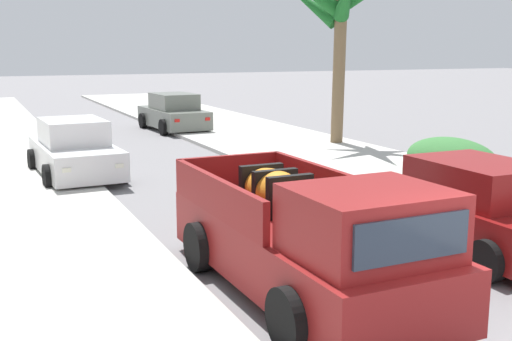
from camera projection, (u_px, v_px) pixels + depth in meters
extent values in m
cube|color=beige|center=(341.00, 162.00, 18.69)|extent=(5.32, 60.00, 0.12)
cube|color=silver|center=(40.00, 188.00, 15.26)|extent=(0.16, 60.00, 0.10)
cube|color=silver|center=(303.00, 166.00, 18.19)|extent=(0.16, 60.00, 0.10)
cube|color=maroon|center=(300.00, 250.00, 8.82)|extent=(2.00, 5.13, 0.80)
cube|color=maroon|center=(369.00, 223.00, 7.25)|extent=(1.74, 1.53, 0.80)
cube|color=#283342|center=(334.00, 206.00, 7.92)|extent=(1.38, 0.08, 0.44)
cube|color=#283342|center=(412.00, 239.00, 6.57)|extent=(1.46, 0.08, 0.48)
cube|color=maroon|center=(325.00, 185.00, 9.84)|extent=(0.15, 3.30, 0.56)
cube|color=maroon|center=(216.00, 196.00, 9.07)|extent=(0.15, 3.30, 0.56)
cube|color=maroon|center=(229.00, 171.00, 10.92)|extent=(1.88, 0.13, 0.56)
cube|color=silver|center=(228.00, 217.00, 11.16)|extent=(1.83, 0.15, 0.20)
cylinder|color=black|center=(428.00, 291.00, 7.91)|extent=(0.27, 0.76, 0.76)
cylinder|color=black|center=(290.00, 319.00, 7.09)|extent=(0.27, 0.76, 0.76)
cylinder|color=black|center=(310.00, 231.00, 10.52)|extent=(0.27, 0.76, 0.76)
cylinder|color=black|center=(199.00, 247.00, 9.70)|extent=(0.27, 0.76, 0.76)
cube|color=red|center=(267.00, 197.00, 11.39)|extent=(0.22, 0.04, 0.18)
cube|color=red|center=(188.00, 205.00, 10.76)|extent=(0.22, 0.04, 0.18)
ellipsoid|color=orange|center=(275.00, 190.00, 9.38)|extent=(0.73, 1.71, 0.60)
sphere|color=orange|center=(307.00, 198.00, 8.52)|extent=(0.44, 0.44, 0.44)
cube|color=black|center=(261.00, 184.00, 9.79)|extent=(0.72, 0.13, 0.61)
cube|color=black|center=(275.00, 190.00, 9.38)|extent=(0.72, 0.13, 0.61)
cube|color=black|center=(290.00, 197.00, 8.96)|extent=(0.72, 0.13, 0.61)
cube|color=slate|center=(173.00, 117.00, 26.37)|extent=(2.00, 4.30, 0.72)
cube|color=slate|center=(174.00, 101.00, 26.15)|extent=(1.64, 2.19, 0.64)
cube|color=#283342|center=(166.00, 100.00, 27.00)|extent=(1.37, 0.16, 0.52)
cube|color=#283342|center=(182.00, 103.00, 25.31)|extent=(1.34, 0.16, 0.50)
cylinder|color=black|center=(143.00, 121.00, 27.13)|extent=(0.26, 0.65, 0.64)
cylinder|color=black|center=(183.00, 118.00, 27.95)|extent=(0.26, 0.65, 0.64)
cylinder|color=black|center=(164.00, 127.00, 24.87)|extent=(0.26, 0.65, 0.64)
cylinder|color=black|center=(206.00, 125.00, 25.69)|extent=(0.26, 0.65, 0.64)
cube|color=red|center=(177.00, 121.00, 24.23)|extent=(0.20, 0.05, 0.12)
cube|color=white|center=(143.00, 112.00, 27.91)|extent=(0.20, 0.05, 0.10)
cube|color=red|center=(208.00, 119.00, 24.80)|extent=(0.20, 0.05, 0.12)
cube|color=white|center=(170.00, 111.00, 28.47)|extent=(0.20, 0.05, 0.10)
cube|color=silver|center=(75.00, 157.00, 16.70)|extent=(1.95, 4.28, 0.72)
cube|color=silver|center=(73.00, 131.00, 16.66)|extent=(1.61, 2.17, 0.64)
cube|color=#283342|center=(81.00, 137.00, 15.82)|extent=(1.37, 0.14, 0.52)
cube|color=#283342|center=(66.00, 128.00, 17.51)|extent=(1.34, 0.14, 0.50)
cylinder|color=black|center=(123.00, 171.00, 16.01)|extent=(0.25, 0.65, 0.64)
cylinder|color=black|center=(49.00, 177.00, 15.20)|extent=(0.25, 0.65, 0.64)
cylinder|color=black|center=(98.00, 156.00, 18.28)|extent=(0.25, 0.65, 0.64)
cylinder|color=black|center=(33.00, 160.00, 17.48)|extent=(0.25, 0.65, 0.64)
cube|color=red|center=(82.00, 141.00, 18.81)|extent=(0.20, 0.05, 0.12)
cube|color=white|center=(119.00, 166.00, 15.12)|extent=(0.20, 0.05, 0.10)
cube|color=red|center=(38.00, 144.00, 18.25)|extent=(0.20, 0.05, 0.12)
cube|color=white|center=(66.00, 170.00, 14.57)|extent=(0.20, 0.05, 0.10)
cube|color=maroon|center=(472.00, 218.00, 10.71)|extent=(1.77, 4.20, 0.72)
cube|color=maroon|center=(479.00, 180.00, 10.50)|extent=(1.52, 2.10, 0.64)
cube|color=#283342|center=(440.00, 171.00, 11.37)|extent=(1.37, 0.08, 0.52)
cylinder|color=black|center=(382.00, 218.00, 11.56)|extent=(0.22, 0.64, 0.64)
cylinder|color=black|center=(459.00, 208.00, 12.28)|extent=(0.22, 0.64, 0.64)
cylinder|color=black|center=(487.00, 261.00, 9.23)|extent=(0.22, 0.64, 0.64)
cube|color=white|center=(370.00, 192.00, 12.34)|extent=(0.20, 0.04, 0.10)
cube|color=white|center=(421.00, 187.00, 12.84)|extent=(0.20, 0.04, 0.10)
cylinder|color=brown|center=(339.00, 69.00, 21.73)|extent=(0.42, 0.54, 5.33)
cone|color=#196023|center=(335.00, 1.00, 22.22)|extent=(1.18, 2.03, 1.34)
cone|color=#196023|center=(311.00, 5.00, 21.83)|extent=(1.70, 2.02, 1.65)
ellipsoid|color=#387538|center=(451.00, 159.00, 16.41)|extent=(1.80, 2.80, 1.10)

